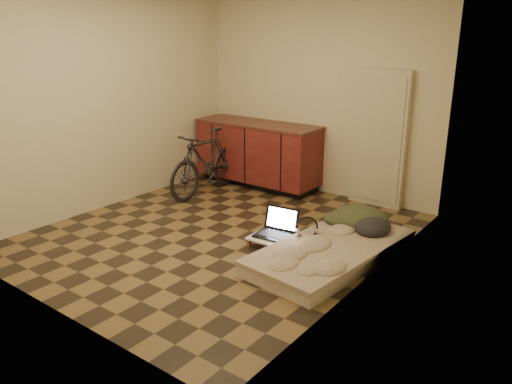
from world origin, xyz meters
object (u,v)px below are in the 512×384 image
Objects in this scene: lap_desk at (282,240)px; laptop at (277,230)px; bicycle at (206,159)px; futon at (331,252)px.

laptop is at bearing 153.11° from lap_desk.
lap_desk is 0.13m from laptop.
bicycle is 2.54m from futon.
futon is 4.47× the size of laptop.
bicycle is at bearing 167.37° from futon.
bicycle is at bearing 152.09° from lap_desk.
lap_desk is at bearing -165.94° from futon.
laptop is (1.74, -0.84, -0.32)m from bicycle.
laptop is (-0.11, 0.05, 0.07)m from lap_desk.
lap_desk is at bearing -31.32° from laptop.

